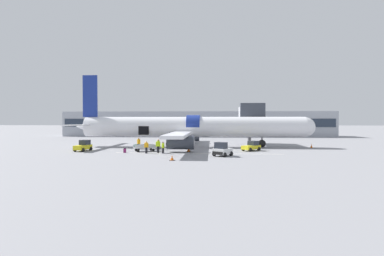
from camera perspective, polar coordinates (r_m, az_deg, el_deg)
ground_plane at (r=47.18m, az=-1.32°, el=-3.88°), size 500.00×500.00×0.00m
apron_marking_line at (r=39.77m, az=1.10°, el=-4.85°), size 22.40×0.83×0.01m
terminal_strip at (r=85.49m, az=0.99°, el=0.78°), size 74.57×10.06×6.91m
jet_bridge_stub at (r=55.02m, az=11.00°, el=2.45°), size 4.12×9.23×7.33m
airplane at (r=49.40m, az=-0.38°, el=0.09°), size 39.58×32.60×12.00m
baggage_tug_lead at (r=44.12m, az=11.30°, el=-3.48°), size 3.05×3.05×1.40m
baggage_tug_mid at (r=45.66m, az=-19.98°, el=-3.30°), size 2.08×3.17×1.56m
baggage_tug_rear at (r=36.85m, az=5.76°, el=-4.24°), size 2.63×2.76×1.72m
baggage_cart_loading at (r=42.92m, az=-8.96°, el=-3.75°), size 3.91×2.60×1.01m
ground_crew_loader_a at (r=45.47m, az=-10.12°, el=-2.87°), size 0.61×0.57×1.85m
ground_crew_loader_b at (r=45.24m, az=-6.41°, el=-3.03°), size 0.47×0.56×1.62m
ground_crew_driver at (r=40.17m, az=-8.69°, el=-3.56°), size 0.58×0.46×1.67m
ground_crew_supervisor at (r=39.90m, az=-5.54°, el=-3.65°), size 0.40×0.55×1.57m
ground_crew_helper at (r=40.69m, az=-6.48°, el=-3.37°), size 0.64×0.49×1.83m
suitcase_on_tarmac_upright at (r=41.64m, az=-12.68°, el=-4.24°), size 0.42×0.30×0.65m
safety_cone_nose at (r=51.57m, az=21.80°, el=-3.18°), size 0.48×0.48×0.67m
safety_cone_engine_left at (r=32.81m, az=-3.83°, el=-5.72°), size 0.57×0.57×0.57m
safety_cone_wingtip at (r=42.03m, az=-0.65°, el=-4.05°), size 0.63×0.63×0.73m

